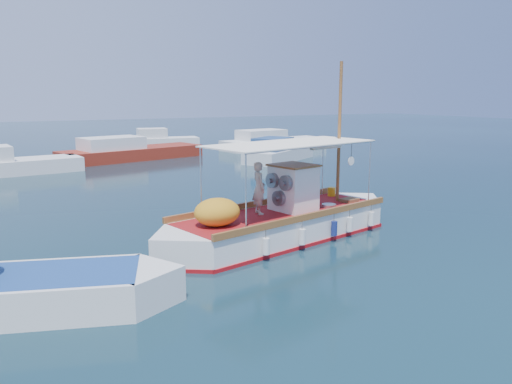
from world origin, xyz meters
TOP-DOWN VIEW (x-y plane):
  - ground at (0.00, 0.00)m, footprint 160.00×160.00m
  - fishing_caique at (0.02, 0.71)m, footprint 8.90×3.78m
  - dinghy at (-7.59, -1.11)m, footprint 6.64×3.50m
  - bg_boat_n at (0.90, 21.78)m, footprint 10.05×4.90m
  - bg_boat_ne at (9.46, 16.40)m, footprint 6.43×5.07m
  - bg_boat_e at (12.96, 23.05)m, footprint 9.43×3.77m
  - bg_boat_far_n at (5.48, 28.76)m, footprint 6.12×2.90m

SIDE VIEW (x-z plane):
  - ground at x=0.00m, z-range 0.00..0.00m
  - dinghy at x=-7.59m, z-range -0.50..1.21m
  - fishing_caique at x=0.02m, z-range -2.29..3.26m
  - bg_boat_ne at x=9.46m, z-range -0.41..1.39m
  - bg_boat_n at x=0.90m, z-range -0.41..1.39m
  - bg_boat_e at x=12.96m, z-range -0.41..1.39m
  - bg_boat_far_n at x=5.48m, z-range -0.41..1.39m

